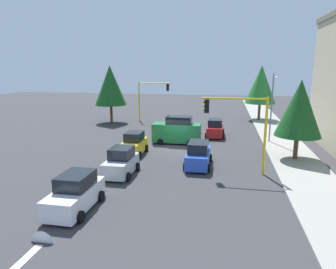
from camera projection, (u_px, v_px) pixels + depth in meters
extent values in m
plane|color=#353538|center=(174.00, 148.00, 29.09)|extent=(120.00, 120.00, 0.00)
cube|color=gray|center=(281.00, 140.00, 31.94)|extent=(80.00, 4.00, 0.15)
cube|color=silver|center=(89.00, 198.00, 17.85)|extent=(2.20, 0.36, 0.01)
cone|color=silver|center=(98.00, 190.00, 19.10)|extent=(0.01, 1.10, 1.10)
cube|color=silver|center=(23.00, 260.00, 12.09)|extent=(2.20, 0.36, 0.01)
cone|color=silver|center=(42.00, 242.00, 13.34)|extent=(0.01, 1.10, 1.10)
cylinder|color=yellow|center=(265.00, 137.00, 21.36)|extent=(0.18, 0.18, 5.58)
cylinder|color=yellow|center=(234.00, 98.00, 21.21)|extent=(0.12, 4.50, 0.12)
cube|color=black|center=(207.00, 106.00, 21.68)|extent=(0.36, 0.32, 0.96)
sphere|color=red|center=(204.00, 102.00, 21.65)|extent=(0.18, 0.18, 0.18)
sphere|color=yellow|center=(204.00, 106.00, 21.71)|extent=(0.18, 0.18, 0.18)
sphere|color=green|center=(204.00, 110.00, 21.78)|extent=(0.18, 0.18, 0.18)
cylinder|color=yellow|center=(139.00, 102.00, 43.30)|extent=(0.18, 0.18, 5.61)
cylinder|color=yellow|center=(154.00, 83.00, 42.32)|extent=(0.12, 4.50, 0.12)
cube|color=black|center=(168.00, 87.00, 42.09)|extent=(0.36, 0.32, 0.96)
sphere|color=red|center=(169.00, 85.00, 42.00)|extent=(0.18, 0.18, 0.18)
sphere|color=yellow|center=(169.00, 87.00, 42.06)|extent=(0.18, 0.18, 0.18)
sphere|color=green|center=(169.00, 90.00, 42.12)|extent=(0.18, 0.18, 0.18)
cylinder|color=slate|center=(271.00, 109.00, 30.48)|extent=(0.14, 0.14, 7.00)
cylinder|color=slate|center=(275.00, 76.00, 28.91)|extent=(1.80, 0.10, 0.10)
ellipsoid|color=silver|center=(277.00, 78.00, 28.08)|extent=(0.56, 0.28, 0.20)
cylinder|color=brown|center=(259.00, 111.00, 44.32)|extent=(0.36, 0.36, 2.70)
cone|color=#28752D|center=(261.00, 84.00, 43.49)|extent=(4.32, 4.32, 5.40)
cylinder|color=brown|center=(111.00, 113.00, 42.34)|extent=(0.36, 0.36, 2.70)
cone|color=#19511E|center=(110.00, 85.00, 41.52)|extent=(4.32, 4.32, 5.39)
cylinder|color=brown|center=(296.00, 147.00, 25.00)|extent=(0.36, 0.36, 2.28)
cone|color=#19511E|center=(299.00, 108.00, 24.30)|extent=(3.65, 3.65, 4.57)
cube|color=#1E7238|center=(177.00, 133.00, 30.80)|extent=(1.90, 4.80, 1.85)
cube|color=black|center=(179.00, 120.00, 30.48)|extent=(1.67, 2.50, 0.76)
cylinder|color=black|center=(160.00, 142.00, 30.28)|extent=(0.20, 0.60, 0.60)
cylinder|color=black|center=(164.00, 137.00, 32.21)|extent=(0.20, 0.60, 0.60)
cylinder|color=black|center=(190.00, 143.00, 29.73)|extent=(0.20, 0.60, 0.60)
cylinder|color=black|center=(192.00, 139.00, 31.66)|extent=(0.20, 0.60, 0.60)
cube|color=blue|center=(198.00, 157.00, 23.69)|extent=(4.19, 1.68, 1.05)
cube|color=black|center=(198.00, 147.00, 23.30)|extent=(2.18, 1.48, 0.76)
cylinder|color=black|center=(189.00, 157.00, 25.19)|extent=(0.60, 0.20, 0.60)
cylinder|color=black|center=(211.00, 158.00, 24.86)|extent=(0.60, 0.20, 0.60)
cylinder|color=black|center=(185.00, 167.00, 22.69)|extent=(0.60, 0.20, 0.60)
cylinder|color=black|center=(209.00, 168.00, 22.36)|extent=(0.60, 0.20, 0.60)
cube|color=#B2B5BA|center=(121.00, 165.00, 21.72)|extent=(3.61, 1.66, 1.05)
cube|color=black|center=(122.00, 153.00, 21.70)|extent=(1.88, 1.46, 0.76)
cylinder|color=black|center=(128.00, 177.00, 20.57)|extent=(0.60, 0.20, 0.60)
cylinder|color=black|center=(104.00, 175.00, 20.89)|extent=(0.60, 0.20, 0.60)
cylinder|color=black|center=(138.00, 166.00, 22.71)|extent=(0.60, 0.20, 0.60)
cylinder|color=black|center=(115.00, 165.00, 23.04)|extent=(0.60, 0.20, 0.60)
cube|color=yellow|center=(134.00, 147.00, 26.89)|extent=(3.64, 1.60, 1.05)
cube|color=black|center=(134.00, 136.00, 26.87)|extent=(1.89, 1.41, 0.76)
cylinder|color=black|center=(140.00, 155.00, 25.73)|extent=(0.60, 0.20, 0.60)
cylinder|color=black|center=(120.00, 154.00, 26.05)|extent=(0.60, 0.20, 0.60)
cylinder|color=black|center=(147.00, 148.00, 27.90)|extent=(0.60, 0.20, 0.60)
cylinder|color=black|center=(129.00, 147.00, 28.21)|extent=(0.60, 0.20, 0.60)
cube|color=red|center=(215.00, 130.00, 34.05)|extent=(4.18, 1.71, 1.05)
cube|color=black|center=(215.00, 122.00, 33.66)|extent=(2.17, 1.51, 0.76)
cylinder|color=black|center=(207.00, 131.00, 35.55)|extent=(0.60, 0.20, 0.60)
cylinder|color=black|center=(223.00, 131.00, 35.21)|extent=(0.60, 0.20, 0.60)
cylinder|color=black|center=(206.00, 136.00, 33.06)|extent=(0.60, 0.20, 0.60)
cylinder|color=black|center=(223.00, 136.00, 32.73)|extent=(0.60, 0.20, 0.60)
cube|color=white|center=(75.00, 197.00, 16.34)|extent=(4.09, 1.75, 1.05)
cube|color=black|center=(76.00, 180.00, 16.34)|extent=(2.13, 1.54, 0.76)
cylinder|color=black|center=(81.00, 217.00, 15.03)|extent=(0.60, 0.20, 0.60)
cylinder|color=black|center=(46.00, 213.00, 15.38)|extent=(0.60, 0.20, 0.60)
cylinder|color=black|center=(101.00, 196.00, 17.47)|extent=(0.60, 0.20, 0.60)
cylinder|color=black|center=(71.00, 194.00, 17.81)|extent=(0.60, 0.20, 0.60)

